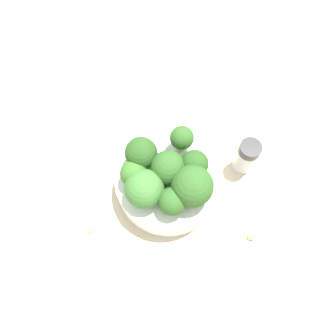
{
  "coord_description": "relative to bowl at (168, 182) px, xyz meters",
  "views": [
    {
      "loc": [
        -0.17,
        -0.04,
        0.48
      ],
      "look_at": [
        0.0,
        0.0,
        0.08
      ],
      "focal_mm": 35.0,
      "sensor_mm": 36.0,
      "label": 1
    }
  ],
  "objects": [
    {
      "name": "almond_crumb_1",
      "position": [
        0.05,
        0.08,
        -0.02
      ],
      "size": [
        0.01,
        0.01,
        0.01
      ],
      "primitive_type": "cube",
      "rotation": [
        0.0,
        0.0,
        5.67
      ],
      "color": "tan",
      "rests_on": "ground_plane"
    },
    {
      "name": "broccoli_floret_4",
      "position": [
        -0.04,
        0.02,
        0.05
      ],
      "size": [
        0.05,
        0.05,
        0.05
      ],
      "color": "#7A9E5B",
      "rests_on": "bowl"
    },
    {
      "name": "ground_plane",
      "position": [
        0.0,
        0.0,
        -0.02
      ],
      "size": [
        3.0,
        3.0,
        0.0
      ],
      "primitive_type": "plane",
      "color": "beige"
    },
    {
      "name": "almond_crumb_2",
      "position": [
        -0.1,
        0.09,
        -0.02
      ],
      "size": [
        0.01,
        0.01,
        0.01
      ],
      "primitive_type": "cube",
      "rotation": [
        0.0,
        0.0,
        2.5
      ],
      "color": "#AD7F4C",
      "rests_on": "ground_plane"
    },
    {
      "name": "broccoli_floret_7",
      "position": [
        -0.02,
        -0.04,
        0.06
      ],
      "size": [
        0.06,
        0.06,
        0.06
      ],
      "color": "#8EB770",
      "rests_on": "bowl"
    },
    {
      "name": "broccoli_floret_3",
      "position": [
        0.05,
        -0.01,
        0.05
      ],
      "size": [
        0.03,
        0.03,
        0.05
      ],
      "color": "#8EB770",
      "rests_on": "bowl"
    },
    {
      "name": "almond_crumb_3",
      "position": [
        -0.05,
        -0.14,
        -0.02
      ],
      "size": [
        0.01,
        0.01,
        0.01
      ],
      "primitive_type": "cube",
      "rotation": [
        0.0,
        0.0,
        4.7
      ],
      "color": "#AD7F4C",
      "rests_on": "ground_plane"
    },
    {
      "name": "broccoli_floret_2",
      "position": [
        0.0,
        -0.0,
        0.05
      ],
      "size": [
        0.05,
        0.05,
        0.06
      ],
      "color": "#8EB770",
      "rests_on": "bowl"
    },
    {
      "name": "broccoli_floret_5",
      "position": [
        0.01,
        0.04,
        0.06
      ],
      "size": [
        0.05,
        0.05,
        0.06
      ],
      "color": "#8EB770",
      "rests_on": "bowl"
    },
    {
      "name": "broccoli_floret_1",
      "position": [
        0.01,
        -0.03,
        0.05
      ],
      "size": [
        0.04,
        0.04,
        0.05
      ],
      "color": "#7A9E5B",
      "rests_on": "bowl"
    },
    {
      "name": "pepper_shaker",
      "position": [
        0.07,
        -0.11,
        0.01
      ],
      "size": [
        0.03,
        0.03,
        0.07
      ],
      "color": "#B2B7BC",
      "rests_on": "ground_plane"
    },
    {
      "name": "broccoli_floret_6",
      "position": [
        -0.04,
        -0.02,
        0.05
      ],
      "size": [
        0.04,
        0.04,
        0.04
      ],
      "color": "#84AD66",
      "rests_on": "bowl"
    },
    {
      "name": "broccoli_floret_0",
      "position": [
        -0.02,
        0.04,
        0.05
      ],
      "size": [
        0.04,
        0.04,
        0.05
      ],
      "color": "#7A9E5B",
      "rests_on": "bowl"
    },
    {
      "name": "almond_crumb_0",
      "position": [
        -0.09,
        0.02,
        -0.02
      ],
      "size": [
        0.01,
        0.01,
        0.01
      ],
      "primitive_type": "cube",
      "rotation": [
        0.0,
        0.0,
        3.45
      ],
      "color": "tan",
      "rests_on": "ground_plane"
    },
    {
      "name": "bowl",
      "position": [
        0.0,
        0.0,
        0.0
      ],
      "size": [
        0.15,
        0.15,
        0.05
      ],
      "primitive_type": "cylinder",
      "color": "white",
      "rests_on": "ground_plane"
    }
  ]
}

